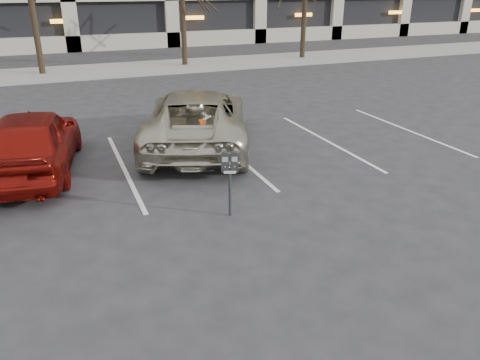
{
  "coord_description": "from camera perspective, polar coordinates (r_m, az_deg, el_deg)",
  "views": [
    {
      "loc": [
        -2.72,
        -8.31,
        4.06
      ],
      "look_at": [
        0.03,
        -1.52,
        0.98
      ],
      "focal_mm": 35.0,
      "sensor_mm": 36.0,
      "label": 1
    }
  ],
  "objects": [
    {
      "name": "sidewalk",
      "position": [
        24.79,
        -15.85,
        12.73
      ],
      "size": [
        80.0,
        4.0,
        0.12
      ],
      "primitive_type": "cube",
      "color": "gray",
      "rests_on": "ground"
    },
    {
      "name": "suv_silver",
      "position": [
        12.53,
        -5.3,
        7.51
      ],
      "size": [
        4.28,
        6.05,
        1.54
      ],
      "rotation": [
        0.0,
        0.0,
        2.79
      ],
      "color": "#B3B098",
      "rests_on": "ground"
    },
    {
      "name": "stall_lines",
      "position": [
        11.44,
        -13.97,
        1.38
      ],
      "size": [
        16.9,
        5.2,
        0.0
      ],
      "color": "silver",
      "rests_on": "ground"
    },
    {
      "name": "ground",
      "position": [
        9.64,
        -3.56,
        -2.11
      ],
      "size": [
        140.0,
        140.0,
        0.0
      ],
      "primitive_type": "plane",
      "color": "#28282B",
      "rests_on": "ground"
    },
    {
      "name": "car_red",
      "position": [
        11.65,
        -24.03,
        4.35
      ],
      "size": [
        2.49,
        4.67,
        1.51
      ],
      "primitive_type": "imported",
      "rotation": [
        0.0,
        0.0,
        2.98
      ],
      "color": "maroon",
      "rests_on": "ground"
    },
    {
      "name": "parking_meter",
      "position": [
        8.51,
        -1.26,
        1.45
      ],
      "size": [
        0.34,
        0.22,
        1.25
      ],
      "rotation": [
        0.0,
        0.0,
        -0.32
      ],
      "color": "black",
      "rests_on": "ground"
    }
  ]
}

